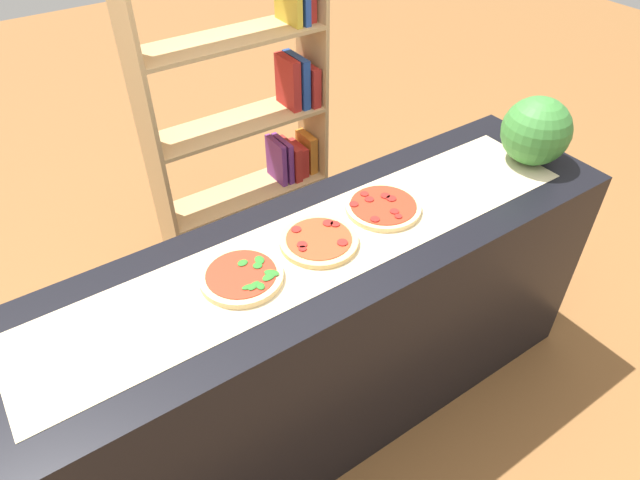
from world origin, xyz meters
TOP-DOWN VIEW (x-y plane):
  - ground_plane at (0.00, 0.00)m, footprint 12.00×12.00m
  - counter at (0.00, 0.00)m, footprint 2.31×0.62m
  - parchment_paper at (0.00, 0.00)m, footprint 1.98×0.38m
  - pizza_spinach_0 at (-0.29, 0.00)m, footprint 0.26×0.26m
  - pizza_pepperoni_1 at (0.00, 0.01)m, footprint 0.26×0.26m
  - pizza_pepperoni_2 at (0.29, 0.03)m, footprint 0.27×0.27m
  - watermelon at (0.98, -0.04)m, footprint 0.27×0.27m
  - bookshelf at (0.38, 1.07)m, footprint 0.90×0.27m

SIDE VIEW (x-z plane):
  - ground_plane at x=0.00m, z-range 0.00..0.00m
  - counter at x=0.00m, z-range 0.00..0.94m
  - bookshelf at x=0.38m, z-range -0.09..1.57m
  - parchment_paper at x=0.00m, z-range 0.94..0.94m
  - pizza_pepperoni_1 at x=0.00m, z-range 0.94..0.97m
  - pizza_pepperoni_2 at x=0.29m, z-range 0.94..0.97m
  - pizza_spinach_0 at x=-0.29m, z-range 0.94..0.97m
  - watermelon at x=0.98m, z-range 0.94..1.21m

